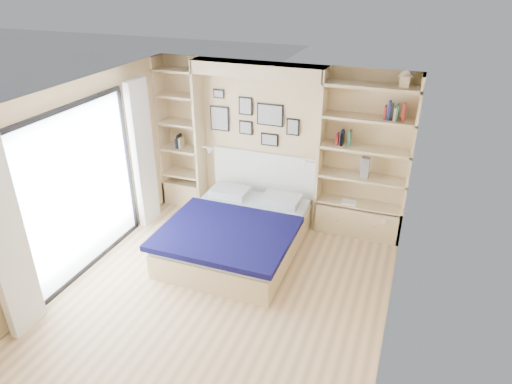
% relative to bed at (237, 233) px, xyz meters
% --- Properties ---
extents(ground, '(4.50, 4.50, 0.00)m').
position_rel_bed_xyz_m(ground, '(0.22, -1.00, -0.28)').
color(ground, '#DCB582').
rests_on(ground, ground).
extents(room_shell, '(4.50, 4.50, 4.50)m').
position_rel_bed_xyz_m(room_shell, '(-0.17, 0.52, 0.80)').
color(room_shell, '#CFB37E').
rests_on(room_shell, ground).
extents(bed, '(1.78, 2.35, 1.07)m').
position_rel_bed_xyz_m(bed, '(0.00, 0.00, 0.00)').
color(bed, '#CFB486').
rests_on(bed, ground).
extents(photo_gallery, '(1.48, 0.02, 0.82)m').
position_rel_bed_xyz_m(photo_gallery, '(-0.24, 1.22, 1.32)').
color(photo_gallery, black).
rests_on(photo_gallery, ground).
extents(reading_lamps, '(1.92, 0.12, 0.15)m').
position_rel_bed_xyz_m(reading_lamps, '(-0.08, 1.00, 0.82)').
color(reading_lamps, silver).
rests_on(reading_lamps, ground).
extents(shelf_decor, '(3.57, 0.23, 2.03)m').
position_rel_bed_xyz_m(shelf_decor, '(1.36, 1.06, 1.43)').
color(shelf_decor, '#A51E1E').
rests_on(shelf_decor, ground).
extents(deck, '(3.20, 4.00, 0.05)m').
position_rel_bed_xyz_m(deck, '(-3.38, -1.00, -0.28)').
color(deck, '#726854').
rests_on(deck, ground).
extents(deck_chair, '(0.70, 0.86, 0.75)m').
position_rel_bed_xyz_m(deck_chair, '(-3.09, -1.28, 0.08)').
color(deck_chair, tan).
rests_on(deck_chair, ground).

